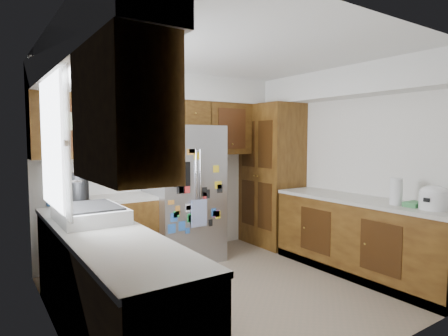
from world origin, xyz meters
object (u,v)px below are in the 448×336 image
at_px(fridge, 184,193).
at_px(rice_cooker, 434,197).
at_px(paper_towel, 396,191).
at_px(pantry, 272,175).

xyz_separation_m(fridge, rice_cooker, (1.50, -2.51, 0.15)).
distance_m(fridge, rice_cooker, 2.92).
bearing_deg(paper_towel, pantry, 88.41).
height_order(pantry, paper_towel, pantry).
distance_m(fridge, paper_towel, 2.58).
bearing_deg(rice_cooker, fridge, 120.90).
relative_size(rice_cooker, paper_towel, 0.99).
xyz_separation_m(pantry, rice_cooker, (-0.00, -2.45, -0.03)).
bearing_deg(rice_cooker, paper_towel, 98.86).
height_order(pantry, rice_cooker, pantry).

